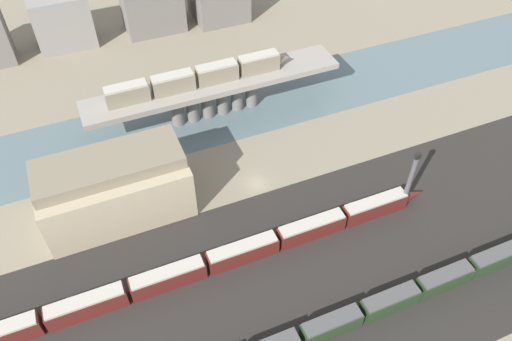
# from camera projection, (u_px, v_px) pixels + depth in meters

# --- Properties ---
(ground_plane) EXTENTS (400.00, 400.00, 0.00)m
(ground_plane) POSITION_uv_depth(u_px,v_px,m) (256.00, 183.00, 100.26)
(ground_plane) COLOR gray
(railbed_yard) EXTENTS (280.00, 42.00, 0.01)m
(railbed_yard) POSITION_uv_depth(u_px,v_px,m) (311.00, 278.00, 84.71)
(railbed_yard) COLOR #282623
(railbed_yard) RESTS_ON ground
(river_water) EXTENTS (320.00, 21.50, 0.01)m
(river_water) POSITION_uv_depth(u_px,v_px,m) (216.00, 113.00, 115.99)
(river_water) COLOR slate
(river_water) RESTS_ON ground
(bridge) EXTENTS (58.10, 9.00, 8.87)m
(bridge) POSITION_uv_depth(u_px,v_px,m) (214.00, 90.00, 111.27)
(bridge) COLOR gray
(bridge) RESTS_ON ground
(train_on_bridge) EXTENTS (41.93, 3.01, 4.16)m
(train_on_bridge) POSITION_uv_depth(u_px,v_px,m) (200.00, 77.00, 107.41)
(train_on_bridge) COLOR gray
(train_on_bridge) RESTS_ON bridge
(train_yard_near) EXTENTS (87.68, 2.70, 3.50)m
(train_yard_near) POSITION_uv_depth(u_px,v_px,m) (424.00, 288.00, 81.49)
(train_yard_near) COLOR #23381E
(train_yard_near) RESTS_ON ground
(train_yard_mid) EXTENTS (83.87, 2.72, 3.77)m
(train_yard_mid) POSITION_uv_depth(u_px,v_px,m) (214.00, 262.00, 84.83)
(train_yard_mid) COLOR #5B1E19
(train_yard_mid) RESTS_ON ground
(warehouse_building) EXTENTS (26.41, 14.38, 13.14)m
(warehouse_building) POSITION_uv_depth(u_px,v_px,m) (114.00, 187.00, 91.13)
(warehouse_building) COLOR tan
(warehouse_building) RESTS_ON ground
(signal_tower) EXTENTS (1.00, 0.94, 13.84)m
(signal_tower) POSITION_uv_depth(u_px,v_px,m) (410.00, 181.00, 91.27)
(signal_tower) COLOR #4C4C51
(signal_tower) RESTS_ON ground
(city_block_left) EXTENTS (14.79, 11.35, 14.23)m
(city_block_left) POSITION_uv_depth(u_px,v_px,m) (62.00, 19.00, 132.44)
(city_block_left) COLOR gray
(city_block_left) RESTS_ON ground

